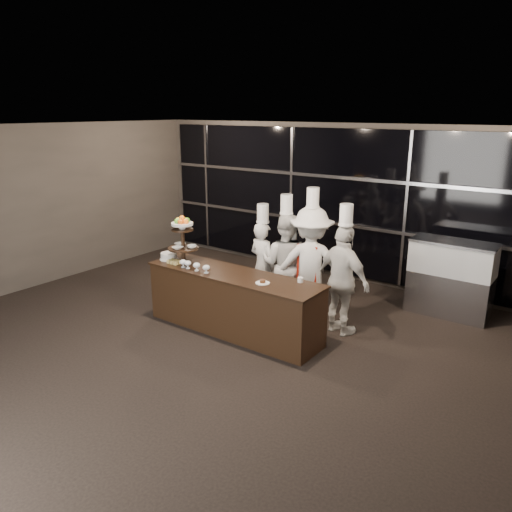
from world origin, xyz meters
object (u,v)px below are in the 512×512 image
Objects in this scene: display_case at (451,274)px; chef_c at (311,264)px; chef_a at (263,264)px; chef_b at (286,263)px; buffet_counter at (233,302)px; display_stand at (183,236)px; chef_d at (343,279)px; layer_cake at (169,256)px.

chef_c is at bearing -138.73° from display_case.
chef_a is 0.44m from chef_b.
buffet_counter is at bearing -133.35° from display_case.
chef_d is (2.34, 0.89, -0.49)m from display_stand.
display_stand is 1.42m from chef_a.
buffet_counter is 1.38m from layer_cake.
display_stand is 0.42× the size of chef_a.
chef_c is (0.47, -0.00, 0.07)m from chef_b.
chef_a is at bearing 44.78° from layer_cake.
buffet_counter is 1.44× the size of chef_d.
layer_cake is at bearing -143.73° from chef_b.
chef_c reaches higher than buffet_counter.
chef_b is 1.00× the size of chef_d.
display_case is at bearing 36.89° from display_stand.
chef_d reaches higher than chef_a.
chef_a is (-0.19, 1.03, 0.31)m from buffet_counter.
layer_cake is at bearing -160.18° from chef_d.
display_case is 2.01m from chef_d.
layer_cake is 0.23× the size of display_case.
chef_b is 0.93× the size of chef_c.
display_stand reaches higher than layer_cake.
layer_cake is 4.55m from display_case.
chef_b reaches higher than chef_a.
chef_c is at bearing 31.87° from display_stand.
layer_cake is 2.27m from chef_c.
chef_c is (0.70, 1.06, 0.45)m from buffet_counter.
chef_b is (0.24, 1.06, 0.38)m from buffet_counter.
chef_b reaches higher than buffet_counter.
buffet_counter is 1.15m from chef_b.
buffet_counter is 1.33m from display_stand.
layer_cake is 0.14× the size of chef_c.
buffet_counter is 1.59× the size of chef_a.
chef_c reaches higher than chef_b.
buffet_counter is at bearing -79.33° from chef_a.
chef_c is (-1.73, -1.52, 0.23)m from display_case.
display_case is 2.31m from chef_c.
chef_b is at bearing -145.40° from display_case.
display_stand is 0.46m from layer_cake.
buffet_counter is 1.66m from chef_d.
display_case is (3.71, 2.62, -0.29)m from layer_cake.
buffet_counter is 1.35m from chef_c.
chef_a reaches higher than layer_cake.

